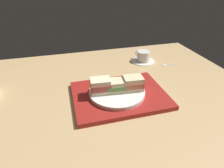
# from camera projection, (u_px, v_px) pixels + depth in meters

# --- Properties ---
(ground_plane) EXTENTS (1.40, 1.00, 0.03)m
(ground_plane) POSITION_uv_depth(u_px,v_px,m) (104.00, 92.00, 0.89)
(ground_plane) COLOR tan
(serving_tray) EXTENTS (0.40, 0.30, 0.02)m
(serving_tray) POSITION_uv_depth(u_px,v_px,m) (119.00, 95.00, 0.82)
(serving_tray) COLOR maroon
(serving_tray) RESTS_ON ground_plane
(sandwich_plate) EXTENTS (0.24, 0.24, 0.02)m
(sandwich_plate) POSITION_uv_depth(u_px,v_px,m) (117.00, 92.00, 0.81)
(sandwich_plate) COLOR silver
(sandwich_plate) RESTS_ON serving_tray
(sandwich_near) EXTENTS (0.09, 0.07, 0.06)m
(sandwich_near) POSITION_uv_depth(u_px,v_px,m) (100.00, 86.00, 0.78)
(sandwich_near) COLOR beige
(sandwich_near) RESTS_ON sandwich_plate
(sandwich_middle) EXTENTS (0.09, 0.07, 0.05)m
(sandwich_middle) POSITION_uv_depth(u_px,v_px,m) (117.00, 86.00, 0.79)
(sandwich_middle) COLOR beige
(sandwich_middle) RESTS_ON sandwich_plate
(sandwich_far) EXTENTS (0.09, 0.07, 0.06)m
(sandwich_far) POSITION_uv_depth(u_px,v_px,m) (133.00, 83.00, 0.80)
(sandwich_far) COLOR beige
(sandwich_far) RESTS_ON sandwich_plate
(coffee_cup) EXTENTS (0.14, 0.14, 0.06)m
(coffee_cup) POSITION_uv_depth(u_px,v_px,m) (143.00, 57.00, 1.14)
(coffee_cup) COLOR silver
(coffee_cup) RESTS_ON ground_plane
(teaspoon) EXTENTS (0.09, 0.04, 0.01)m
(teaspoon) POSITION_uv_depth(u_px,v_px,m) (166.00, 64.00, 1.11)
(teaspoon) COLOR silver
(teaspoon) RESTS_ON ground_plane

